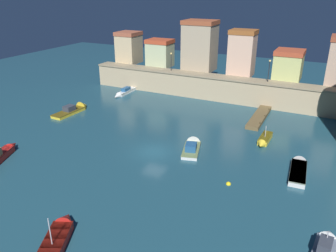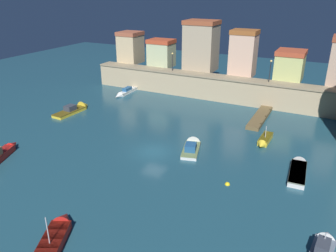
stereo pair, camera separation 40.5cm
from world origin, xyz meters
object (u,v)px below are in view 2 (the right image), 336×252
at_px(moored_boat_1, 76,109).
at_px(moored_boat_6, 0,155).
at_px(moored_boat_9, 55,237).
at_px(mooring_buoy_0, 227,185).
at_px(quay_lamp_1, 270,67).
at_px(moored_boat_3, 323,249).
at_px(moored_boat_7, 192,146).
at_px(moored_boat_5, 298,168).
at_px(quay_lamp_0, 172,59).
at_px(moored_boat_2, 264,140).
at_px(moored_boat_4, 126,92).

xyz_separation_m(moored_boat_1, moored_boat_6, (3.09, -15.83, 0.19)).
relative_size(moored_boat_1, moored_boat_9, 1.03).
bearing_deg(mooring_buoy_0, quay_lamp_1, 93.53).
distance_m(moored_boat_3, moored_boat_9, 19.55).
bearing_deg(moored_boat_7, moored_boat_5, -104.10).
height_order(quay_lamp_1, moored_boat_7, quay_lamp_1).
bearing_deg(quay_lamp_0, quay_lamp_1, 0.00).
xyz_separation_m(moored_boat_2, moored_boat_5, (4.59, -5.11, -0.06)).
relative_size(quay_lamp_0, moored_boat_9, 0.48).
xyz_separation_m(moored_boat_4, moored_boat_5, (31.08, -14.54, -0.03)).
relative_size(moored_boat_2, moored_boat_7, 0.77).
bearing_deg(moored_boat_4, moored_boat_3, 52.19).
height_order(quay_lamp_0, moored_boat_5, quay_lamp_0).
xyz_separation_m(moored_boat_3, mooring_buoy_0, (-8.82, 5.66, -0.44)).
distance_m(quay_lamp_0, moored_boat_6, 32.36).
relative_size(moored_boat_3, moored_boat_6, 0.74).
bearing_deg(moored_boat_4, moored_boat_2, 69.97).
relative_size(quay_lamp_1, mooring_buoy_0, 6.91).
bearing_deg(moored_boat_1, moored_boat_3, -109.72).
height_order(moored_boat_2, moored_boat_9, moored_boat_9).
bearing_deg(moored_boat_5, mooring_buoy_0, 132.16).
bearing_deg(quay_lamp_1, moored_boat_9, -101.21).
bearing_deg(moored_boat_4, mooring_buoy_0, 50.68).
bearing_deg(moored_boat_7, quay_lamp_1, -28.78).
height_order(quay_lamp_1, moored_boat_1, quay_lamp_1).
xyz_separation_m(moored_boat_3, moored_boat_6, (-32.95, -0.73, 0.09)).
bearing_deg(moored_boat_4, moored_boat_1, -10.12).
distance_m(moored_boat_1, moored_boat_3, 39.07).
bearing_deg(moored_boat_2, moored_boat_6, -53.58).
xyz_separation_m(quay_lamp_1, moored_boat_2, (2.69, -13.94, -5.93)).
distance_m(quay_lamp_0, moored_boat_2, 24.61).
bearing_deg(quay_lamp_1, moored_boat_7, -103.32).
distance_m(quay_lamp_1, moored_boat_3, 32.84).
distance_m(moored_boat_2, moored_boat_4, 28.12).
relative_size(moored_boat_2, moored_boat_4, 0.63).
distance_m(moored_boat_2, moored_boat_6, 30.68).
relative_size(quay_lamp_1, moored_boat_2, 0.79).
bearing_deg(moored_boat_9, moored_boat_7, -33.96).
bearing_deg(moored_boat_9, moored_boat_2, -47.81).
bearing_deg(moored_boat_3, moored_boat_9, 119.27).
height_order(moored_boat_3, moored_boat_6, moored_boat_6).
relative_size(quay_lamp_0, moored_boat_7, 0.56).
distance_m(moored_boat_4, mooring_buoy_0, 32.55).
distance_m(moored_boat_4, moored_boat_5, 34.31).
bearing_deg(moored_boat_7, mooring_buoy_0, -147.96).
relative_size(moored_boat_6, moored_boat_9, 1.08).
height_order(quay_lamp_1, moored_boat_9, quay_lamp_1).
distance_m(moored_boat_4, moored_boat_9, 37.49).
relative_size(moored_boat_5, mooring_buoy_0, 13.13).
bearing_deg(moored_boat_9, moored_boat_6, 40.05).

